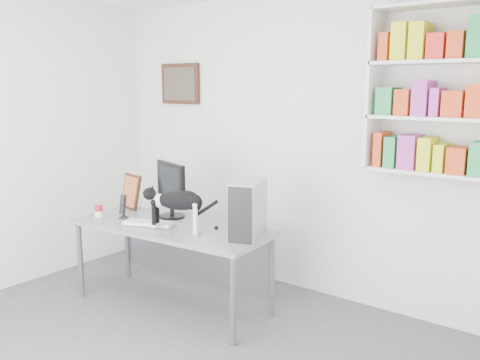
{
  "coord_description": "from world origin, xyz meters",
  "views": [
    {
      "loc": [
        2.51,
        -1.97,
        1.88
      ],
      "look_at": [
        -0.17,
        1.53,
        1.06
      ],
      "focal_mm": 38.0,
      "sensor_mm": 36.0,
      "label": 1
    }
  ],
  "objects_px": {
    "soup_can": "(99,211)",
    "cat": "(177,211)",
    "desk": "(172,266)",
    "speaker": "(123,206)",
    "leaning_print": "(131,191)",
    "pc_tower": "(248,209)",
    "monitor": "(172,190)",
    "keyboard": "(149,223)",
    "bookshelf": "(440,90)"
  },
  "relations": [
    {
      "from": "soup_can",
      "to": "cat",
      "type": "distance_m",
      "value": 0.91
    },
    {
      "from": "desk",
      "to": "speaker",
      "type": "xyz_separation_m",
      "value": [
        -0.5,
        -0.09,
        0.47
      ]
    },
    {
      "from": "leaning_print",
      "to": "soup_can",
      "type": "xyz_separation_m",
      "value": [
        0.03,
        -0.4,
        -0.12
      ]
    },
    {
      "from": "pc_tower",
      "to": "cat",
      "type": "height_order",
      "value": "pc_tower"
    },
    {
      "from": "desk",
      "to": "monitor",
      "type": "height_order",
      "value": "monitor"
    },
    {
      "from": "keyboard",
      "to": "pc_tower",
      "type": "height_order",
      "value": "pc_tower"
    },
    {
      "from": "bookshelf",
      "to": "pc_tower",
      "type": "relative_size",
      "value": 2.81
    },
    {
      "from": "desk",
      "to": "leaning_print",
      "type": "height_order",
      "value": "leaning_print"
    },
    {
      "from": "monitor",
      "to": "pc_tower",
      "type": "height_order",
      "value": "monitor"
    },
    {
      "from": "monitor",
      "to": "speaker",
      "type": "bearing_deg",
      "value": -120.84
    },
    {
      "from": "desk",
      "to": "soup_can",
      "type": "relative_size",
      "value": 16.29
    },
    {
      "from": "bookshelf",
      "to": "keyboard",
      "type": "xyz_separation_m",
      "value": [
        -2.02,
        -1.0,
        -1.11
      ]
    },
    {
      "from": "monitor",
      "to": "keyboard",
      "type": "bearing_deg",
      "value": -66.83
    },
    {
      "from": "bookshelf",
      "to": "speaker",
      "type": "distance_m",
      "value": 2.76
    },
    {
      "from": "monitor",
      "to": "speaker",
      "type": "distance_m",
      "value": 0.45
    },
    {
      "from": "desk",
      "to": "soup_can",
      "type": "height_order",
      "value": "soup_can"
    },
    {
      "from": "keyboard",
      "to": "cat",
      "type": "relative_size",
      "value": 0.75
    },
    {
      "from": "pc_tower",
      "to": "soup_can",
      "type": "relative_size",
      "value": 4.13
    },
    {
      "from": "bookshelf",
      "to": "desk",
      "type": "height_order",
      "value": "bookshelf"
    },
    {
      "from": "keyboard",
      "to": "leaning_print",
      "type": "height_order",
      "value": "leaning_print"
    },
    {
      "from": "keyboard",
      "to": "monitor",
      "type": "bearing_deg",
      "value": 73.13
    },
    {
      "from": "pc_tower",
      "to": "leaning_print",
      "type": "relative_size",
      "value": 1.3
    },
    {
      "from": "bookshelf",
      "to": "monitor",
      "type": "height_order",
      "value": "bookshelf"
    },
    {
      "from": "keyboard",
      "to": "cat",
      "type": "bearing_deg",
      "value": -22.75
    },
    {
      "from": "monitor",
      "to": "leaning_print",
      "type": "distance_m",
      "value": 0.57
    },
    {
      "from": "keyboard",
      "to": "soup_can",
      "type": "relative_size",
      "value": 4.0
    },
    {
      "from": "monitor",
      "to": "leaning_print",
      "type": "bearing_deg",
      "value": -162.89
    },
    {
      "from": "speaker",
      "to": "soup_can",
      "type": "distance_m",
      "value": 0.24
    },
    {
      "from": "soup_can",
      "to": "speaker",
      "type": "bearing_deg",
      "value": 27.33
    },
    {
      "from": "keyboard",
      "to": "speaker",
      "type": "distance_m",
      "value": 0.36
    },
    {
      "from": "desk",
      "to": "cat",
      "type": "relative_size",
      "value": 3.06
    },
    {
      "from": "bookshelf",
      "to": "soup_can",
      "type": "xyz_separation_m",
      "value": [
        -2.58,
        -1.09,
        -1.07
      ]
    },
    {
      "from": "speaker",
      "to": "cat",
      "type": "relative_size",
      "value": 0.39
    },
    {
      "from": "keyboard",
      "to": "cat",
      "type": "xyz_separation_m",
      "value": [
        0.34,
        -0.01,
        0.16
      ]
    },
    {
      "from": "speaker",
      "to": "leaning_print",
      "type": "distance_m",
      "value": 0.38
    },
    {
      "from": "monitor",
      "to": "pc_tower",
      "type": "bearing_deg",
      "value": 15.14
    },
    {
      "from": "soup_can",
      "to": "desk",
      "type": "bearing_deg",
      "value": 15.66
    },
    {
      "from": "pc_tower",
      "to": "soup_can",
      "type": "height_order",
      "value": "pc_tower"
    },
    {
      "from": "monitor",
      "to": "speaker",
      "type": "height_order",
      "value": "monitor"
    },
    {
      "from": "cat",
      "to": "pc_tower",
      "type": "bearing_deg",
      "value": 3.01
    },
    {
      "from": "pc_tower",
      "to": "soup_can",
      "type": "distance_m",
      "value": 1.46
    },
    {
      "from": "bookshelf",
      "to": "leaning_print",
      "type": "distance_m",
      "value": 2.86
    },
    {
      "from": "monitor",
      "to": "cat",
      "type": "relative_size",
      "value": 0.89
    },
    {
      "from": "leaning_print",
      "to": "soup_can",
      "type": "height_order",
      "value": "leaning_print"
    },
    {
      "from": "desk",
      "to": "keyboard",
      "type": "bearing_deg",
      "value": -148.57
    },
    {
      "from": "leaning_print",
      "to": "cat",
      "type": "distance_m",
      "value": 0.98
    },
    {
      "from": "pc_tower",
      "to": "speaker",
      "type": "xyz_separation_m",
      "value": [
        -1.21,
        -0.23,
        -0.11
      ]
    },
    {
      "from": "bookshelf",
      "to": "leaning_print",
      "type": "xyz_separation_m",
      "value": [
        -2.6,
        -0.69,
        -0.96
      ]
    },
    {
      "from": "desk",
      "to": "speaker",
      "type": "height_order",
      "value": "speaker"
    },
    {
      "from": "desk",
      "to": "bookshelf",
      "type": "bearing_deg",
      "value": 20.64
    }
  ]
}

